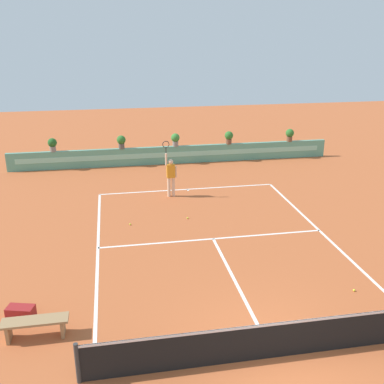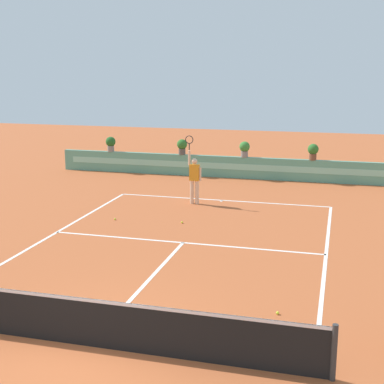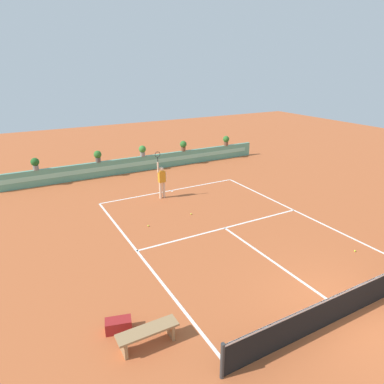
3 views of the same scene
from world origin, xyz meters
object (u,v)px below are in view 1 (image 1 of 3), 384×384
Objects in this scene: tennis_ball_by_sideline at (130,224)px; potted_plant_far_left at (52,144)px; gear_bag at (21,313)px; tennis_ball_near_baseline at (354,290)px; tennis_player at (171,174)px; potted_plant_centre at (175,139)px; tennis_ball_mid_court at (188,218)px; potted_plant_far_right at (290,134)px; potted_plant_left at (121,141)px; bench_courtside at (35,324)px; potted_plant_right at (229,137)px.

tennis_ball_by_sideline is 9.09m from potted_plant_far_left.
potted_plant_far_left is at bearing 113.89° from tennis_ball_by_sideline.
tennis_ball_near_baseline is (9.27, -0.34, -0.15)m from gear_bag.
tennis_ball_by_sideline is at bearing -124.48° from tennis_player.
potted_plant_far_left and potted_plant_centre have the same top height.
potted_plant_centre is at bearing 102.65° from tennis_ball_near_baseline.
tennis_player reaches higher than potted_plant_centre.
gear_bag is 7.93m from tennis_ball_mid_court.
tennis_ball_mid_court is 11.00m from potted_plant_far_right.
potted_plant_centre is at bearing 70.03° from tennis_ball_by_sideline.
potted_plant_left reaches higher than tennis_ball_mid_court.
tennis_ball_near_baseline is 14.63m from potted_plant_far_right.
tennis_ball_near_baseline and tennis_ball_mid_court have the same top height.
tennis_player is 3.57× the size of potted_plant_centre.
potted_plant_left is (-2.30, 8.00, 1.38)m from tennis_ball_mid_court.
tennis_ball_by_sideline is at bearing 60.76° from gear_bag.
tennis_player reaches higher than potted_plant_left.
potted_plant_left is at bearing 79.88° from bench_courtside.
tennis_player is at bearing -145.54° from potted_plant_far_right.
tennis_player reaches higher than tennis_ball_near_baseline.
tennis_player is at bearing -127.49° from potted_plant_right.
potted_plant_centre is 3.08m from potted_plant_right.
bench_courtside is at bearing -120.65° from potted_plant_right.
potted_plant_right reaches higher than tennis_ball_mid_court.
tennis_ball_by_sideline is at bearing 136.13° from tennis_ball_near_baseline.
potted_plant_far_right and potted_plant_centre have the same top height.
tennis_ball_mid_court is 8.14m from potted_plant_centre.
tennis_ball_mid_court is 0.09× the size of potted_plant_far_right.
tennis_player is 7.74m from potted_plant_far_left.
potted_plant_centre is at bearing 180.00° from potted_plant_right.
tennis_ball_near_baseline is 14.54m from potted_plant_centre.
potted_plant_centre reaches higher than bench_courtside.
tennis_player is 5.40m from potted_plant_centre.
potted_plant_far_left is (-0.52, 13.79, 1.23)m from gear_bag.
tennis_ball_mid_court is at bearing -73.95° from potted_plant_left.
potted_plant_far_left is at bearing 126.59° from tennis_ball_mid_court.
tennis_ball_near_baseline is 7.24m from tennis_ball_mid_court.
tennis_ball_near_baseline is 0.09× the size of potted_plant_far_left.
tennis_ball_near_baseline is 8.54m from tennis_ball_by_sideline.
tennis_player is at bearing -100.50° from potted_plant_centre.
tennis_ball_by_sideline is at bearing 67.89° from bench_courtside.
tennis_ball_by_sideline is 0.09× the size of potted_plant_far_left.
potted_plant_left is 9.72m from potted_plant_far_right.
bench_courtside is 15.72m from potted_plant_centre.
potted_plant_right is at bearing 0.00° from potted_plant_left.
tennis_ball_by_sideline is at bearing -126.45° from potted_plant_right.
potted_plant_far_right is (9.72, 0.00, 0.00)m from potted_plant_left.
potted_plant_far_left is 9.70m from potted_plant_right.
potted_plant_right is at bearing 52.51° from tennis_player.
potted_plant_far_right is 3.66m from potted_plant_right.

